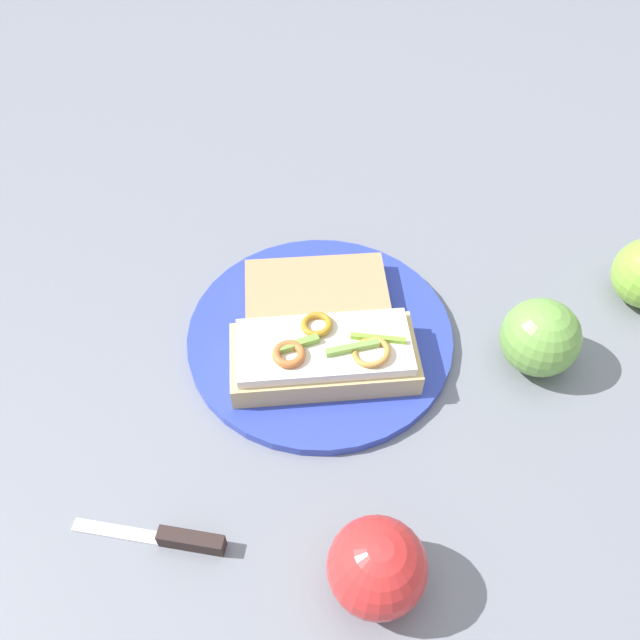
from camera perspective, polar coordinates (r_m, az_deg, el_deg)
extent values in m
plane|color=slate|center=(0.72, 0.00, -1.60)|extent=(2.00, 2.00, 0.00)
cylinder|color=#2E40B2|center=(0.71, 0.00, -1.31)|extent=(0.28, 0.28, 0.01)
cube|color=tan|center=(0.67, 0.34, -3.29)|extent=(0.20, 0.12, 0.03)
cube|color=silver|center=(0.66, 0.34, -2.31)|extent=(0.18, 0.11, 0.01)
torus|color=#AA791E|center=(0.66, 0.09, -0.42)|extent=(0.05, 0.04, 0.01)
torus|color=#BE6733|center=(0.64, -2.65, -2.89)|extent=(0.04, 0.04, 0.01)
torus|color=#BE8139|center=(0.64, 4.36, -2.72)|extent=(0.04, 0.04, 0.01)
cube|color=#7AA842|center=(0.65, -1.82, -2.04)|extent=(0.04, 0.03, 0.01)
cube|color=#7EB637|center=(0.65, 4.95, -1.56)|extent=(0.05, 0.01, 0.01)
cube|color=#7BB04A|center=(0.65, 2.78, -2.35)|extent=(0.05, 0.03, 0.01)
cube|color=tan|center=(0.73, -0.31, 2.26)|extent=(0.17, 0.12, 0.02)
sphere|color=#6CA244|center=(0.70, 18.13, -1.37)|extent=(0.11, 0.11, 0.08)
sphere|color=red|center=(0.56, 4.85, -20.12)|extent=(0.11, 0.11, 0.08)
cube|color=silver|center=(0.63, -16.83, -16.72)|extent=(0.08, 0.01, 0.00)
cube|color=#2F2220|center=(0.61, -10.82, -17.88)|extent=(0.06, 0.01, 0.02)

